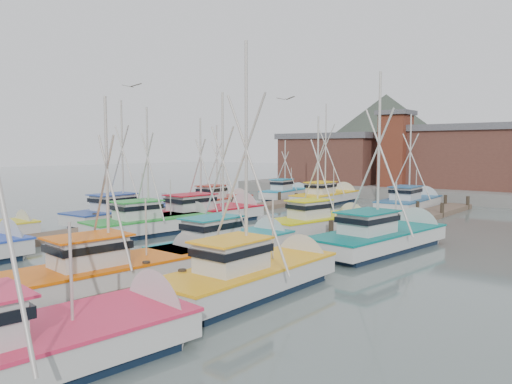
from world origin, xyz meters
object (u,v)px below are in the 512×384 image
Objects in this scene: boat_1 at (126,270)px; boat_8 at (209,214)px; boat_4 at (158,223)px; lookout_tower at (395,148)px; boat_12 at (329,197)px.

boat_1 is 0.88× the size of boat_8.
boat_4 reaches higher than boat_1.
boat_12 is (-2.45, -10.44, -4.86)m from lookout_tower.
lookout_tower is at bearing 89.03° from boat_8.
lookout_tower reaches higher than boat_4.
boat_4 is at bearing 140.09° from boat_1.
boat_1 is 12.63m from boat_4.
lookout_tower is at bearing 93.58° from boat_4.
boat_12 reaches higher than boat_4.
boat_8 is (-9.38, 14.53, 0.00)m from boat_1.
lookout_tower is 0.91× the size of boat_4.
boat_4 is 22.52m from boat_12.
boat_8 is (-0.62, 5.43, -0.00)m from boat_4.
boat_4 is (-8.76, 9.10, 0.00)m from boat_1.
boat_12 reaches higher than boat_1.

